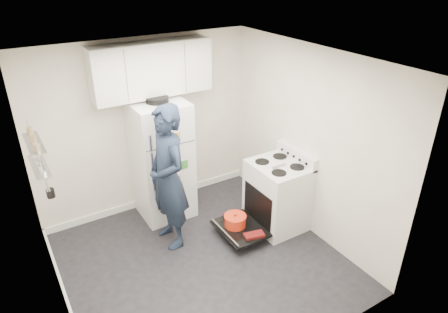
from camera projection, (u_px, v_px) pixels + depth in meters
room at (196, 177)px, 4.45m from camera, size 3.21×3.21×2.51m
electric_range at (277, 196)px, 5.48m from camera, size 0.66×0.76×1.10m
open_oven_door at (238, 225)px, 5.35m from camera, size 0.55×0.71×0.23m
refrigerator at (162, 160)px, 5.58m from camera, size 0.72×0.74×1.78m
upper_cabinets at (152, 69)px, 5.17m from camera, size 1.60×0.33×0.70m
wall_shelf_rack at (37, 155)px, 3.90m from camera, size 0.14×0.60×0.61m
person at (168, 178)px, 4.94m from camera, size 0.48×0.71×1.90m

